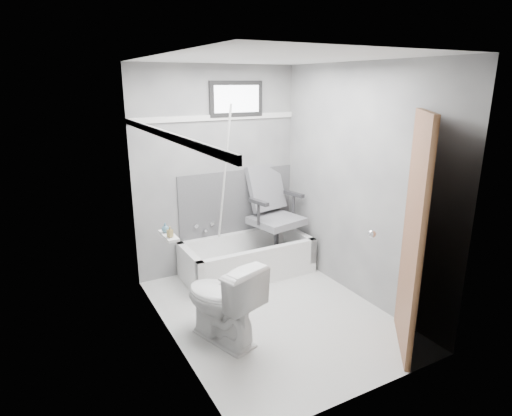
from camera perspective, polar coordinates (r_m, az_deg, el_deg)
floor at (r=4.37m, az=2.25°, el=-13.84°), size 2.60×2.60×0.00m
ceiling at (r=3.78m, az=2.68°, el=19.39°), size 2.60×2.60×0.00m
wall_back at (r=5.04m, az=-5.18°, el=4.88°), size 2.00×0.02×2.40m
wall_front at (r=2.92m, az=15.65°, el=-4.32°), size 2.00×0.02×2.40m
wall_left at (r=3.52m, az=-11.68°, el=-0.50°), size 0.02×2.60×2.40m
wall_right at (r=4.49m, az=13.49°, el=3.06°), size 0.02×2.60×2.40m
bathtub at (r=5.09m, az=-1.18°, el=-6.61°), size 1.50×0.70×0.42m
office_chair at (r=5.14m, az=2.76°, el=-0.79°), size 0.77×0.77×1.12m
toilet at (r=3.81m, az=-4.61°, el=-12.24°), size 0.66×0.87×0.76m
door at (r=3.72m, az=26.21°, el=-4.23°), size 0.78×0.78×2.00m
window at (r=5.03m, az=-2.66°, el=14.34°), size 0.66×0.04×0.40m
backerboard at (r=5.22m, az=-2.50°, el=0.84°), size 1.50×0.02×0.78m
trim_back at (r=4.94m, az=-5.30°, el=11.92°), size 2.00×0.02×0.06m
trim_left at (r=3.40m, az=-12.08°, el=9.58°), size 0.02×2.60×0.06m
pole at (r=4.84m, az=-4.37°, el=2.61°), size 0.02×0.50×1.90m
shelf at (r=3.87m, az=-11.57°, el=-3.63°), size 0.10×0.32×0.02m
soap_bottle_a at (r=3.77m, az=-11.40°, el=-3.09°), size 0.06×0.06×0.10m
soap_bottle_b at (r=3.90m, az=-12.02°, el=-2.56°), size 0.08×0.08×0.09m
faucet at (r=5.11m, az=-6.91°, el=-2.57°), size 0.26×0.10×0.16m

